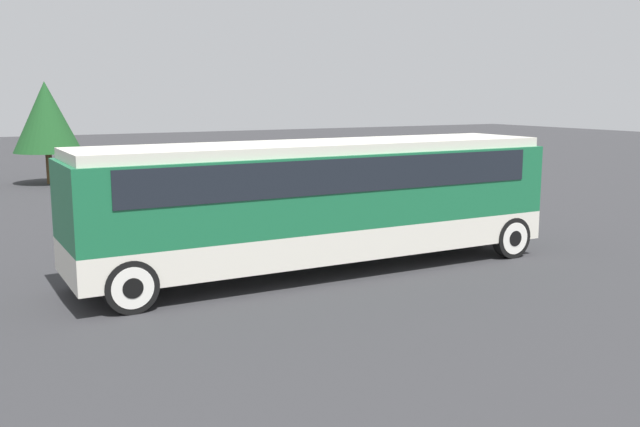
# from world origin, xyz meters

# --- Properties ---
(ground_plane) EXTENTS (120.00, 120.00, 0.00)m
(ground_plane) POSITION_xyz_m (0.00, 0.00, 0.00)
(ground_plane) COLOR #2D2D30
(tour_bus) EXTENTS (11.40, 2.66, 3.01)m
(tour_bus) POSITION_xyz_m (0.10, -0.00, 1.82)
(tour_bus) COLOR silver
(tour_bus) RESTS_ON ground_plane
(parked_car_near) EXTENTS (4.63, 1.84, 1.43)m
(parked_car_near) POSITION_xyz_m (3.87, 8.19, 0.71)
(parked_car_near) COLOR #7A6B5B
(parked_car_near) RESTS_ON ground_plane
(parked_car_mid) EXTENTS (4.01, 1.87, 1.49)m
(parked_car_mid) POSITION_xyz_m (2.85, 4.93, 0.74)
(parked_car_mid) COLOR #2D5638
(parked_car_mid) RESTS_ON ground_plane
(tree_left) EXTENTS (3.01, 3.01, 4.65)m
(tree_left) POSITION_xyz_m (-3.03, 20.23, 3.04)
(tree_left) COLOR brown
(tree_left) RESTS_ON ground_plane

